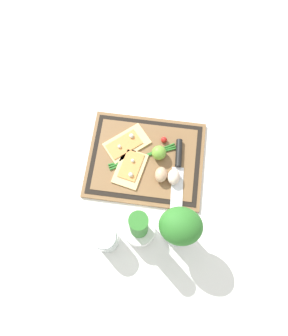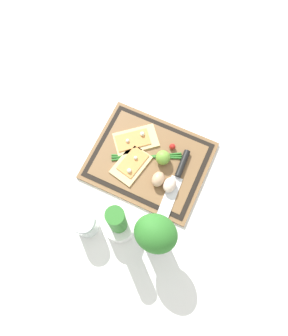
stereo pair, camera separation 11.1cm
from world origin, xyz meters
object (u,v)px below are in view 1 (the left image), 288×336
(herb_pot, at_px, (139,229))
(herb_glass, at_px, (179,228))
(pizza_slice_far, at_px, (130,168))
(knife, at_px, (178,168))
(cherry_tomato_red, at_px, (164,140))
(sauce_jar, at_px, (106,239))
(egg_pink, at_px, (174,177))
(egg_brown, at_px, (161,175))
(lime, at_px, (159,153))
(pizza_slice_near, at_px, (126,143))

(herb_pot, distance_m, herb_glass, 0.13)
(pizza_slice_far, height_order, knife, pizza_slice_far)
(cherry_tomato_red, distance_m, herb_glass, 0.34)
(pizza_slice_far, height_order, sauce_jar, sauce_jar)
(egg_pink, distance_m, cherry_tomato_red, 0.14)
(egg_brown, bearing_deg, herb_pot, 76.50)
(cherry_tomato_red, relative_size, herb_glass, 0.10)
(knife, xyz_separation_m, lime, (0.07, -0.04, 0.02))
(pizza_slice_near, xyz_separation_m, egg_pink, (-0.18, 0.11, 0.02))
(egg_brown, distance_m, sauce_jar, 0.28)
(pizza_slice_near, bearing_deg, cherry_tomato_red, -167.67)
(egg_pink, bearing_deg, herb_glass, 98.54)
(knife, xyz_separation_m, sauce_jar, (0.20, 0.27, 0.02))
(herb_pot, bearing_deg, cherry_tomato_red, -97.41)
(egg_brown, relative_size, herb_glass, 0.25)
(lime, bearing_deg, pizza_slice_near, -13.33)
(pizza_slice_near, height_order, herb_pot, herb_pot)
(lime, bearing_deg, sauce_jar, 67.40)
(herb_pot, bearing_deg, herb_glass, -175.01)
(sauce_jar, bearing_deg, herb_pot, -158.09)
(herb_pot, xyz_separation_m, herb_glass, (-0.12, -0.01, 0.05))
(egg_brown, bearing_deg, lime, -77.97)
(knife, bearing_deg, lime, -30.17)
(sauce_jar, distance_m, herb_glass, 0.24)
(pizza_slice_far, relative_size, herb_pot, 0.66)
(pizza_slice_near, relative_size, lime, 3.45)
(knife, xyz_separation_m, egg_brown, (0.06, 0.03, 0.01))
(pizza_slice_near, relative_size, egg_brown, 3.21)
(egg_brown, relative_size, sauce_jar, 0.54)
(pizza_slice_near, xyz_separation_m, herb_glass, (-0.21, 0.29, 0.11))
(knife, xyz_separation_m, cherry_tomato_red, (0.06, -0.10, 0.00))
(pizza_slice_far, height_order, cherry_tomato_red, pizza_slice_far)
(egg_brown, bearing_deg, sauce_jar, 58.26)
(pizza_slice_far, distance_m, cherry_tomato_red, 0.16)
(pizza_slice_far, xyz_separation_m, lime, (-0.09, -0.06, 0.02))
(egg_brown, bearing_deg, herb_glass, 110.70)
(pizza_slice_far, xyz_separation_m, herb_glass, (-0.18, 0.20, 0.11))
(egg_pink, bearing_deg, pizza_slice_near, -30.90)
(knife, distance_m, lime, 0.08)
(sauce_jar, xyz_separation_m, herb_glass, (-0.22, -0.05, 0.09))
(egg_brown, bearing_deg, knife, -148.19)
(sauce_jar, bearing_deg, egg_pink, -128.90)
(knife, bearing_deg, sauce_jar, 53.32)
(pizza_slice_near, height_order, egg_pink, egg_pink)
(cherry_tomato_red, bearing_deg, sauce_jar, 68.98)
(cherry_tomato_red, bearing_deg, herb_glass, 103.19)
(pizza_slice_far, bearing_deg, egg_pink, 173.47)
(egg_brown, distance_m, herb_pot, 0.21)
(pizza_slice_near, distance_m, sauce_jar, 0.34)
(sauce_jar, height_order, herb_glass, herb_glass)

